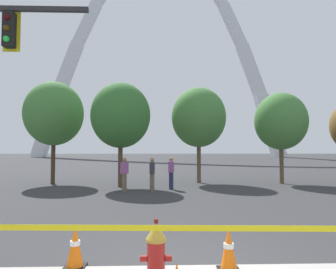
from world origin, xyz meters
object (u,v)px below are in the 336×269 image
Objects in this scene: fire_hydrant at (156,255)px; pedestrian_walking_left at (124,174)px; traffic_cone_curb_edge at (75,246)px; pedestrian_standing_center at (152,174)px; pedestrian_walking_right at (171,173)px; monument_arch at (160,61)px; traffic_cone_mid_sidewalk at (229,249)px.

pedestrian_walking_left is at bearing 98.92° from fire_hydrant.
pedestrian_standing_center is (1.12, 9.24, 0.46)m from traffic_cone_curb_edge.
pedestrian_walking_right is (0.67, 10.78, 0.35)m from fire_hydrant.
fire_hydrant is at bearing -88.50° from pedestrian_standing_center.
pedestrian_standing_center is at bearing 0.10° from pedestrian_walking_left.
pedestrian_walking_right is (2.06, 9.98, 0.46)m from traffic_cone_curb_edge.
monument_arch is at bearing 90.16° from pedestrian_walking_right.
pedestrian_walking_right is (0.16, -58.62, -22.80)m from monument_arch.
traffic_cone_curb_edge is (-1.38, 0.79, -0.11)m from fire_hydrant.
monument_arch is (1.89, 68.60, 23.26)m from traffic_cone_curb_edge.
traffic_cone_curb_edge is at bearing 150.14° from fire_hydrant.
pedestrian_walking_left is 2.37m from pedestrian_walking_right.
traffic_cone_mid_sidewalk is at bearing -81.23° from pedestrian_standing_center.
fire_hydrant is 10.16m from pedestrian_walking_left.
fire_hydrant is 1.36× the size of traffic_cone_mid_sidewalk.
pedestrian_standing_center reaches higher than traffic_cone_mid_sidewalk.
traffic_cone_mid_sidewalk is 1.00× the size of traffic_cone_curb_edge.
traffic_cone_mid_sidewalk and traffic_cone_curb_edge have the same top height.
pedestrian_walking_left is 1.31m from pedestrian_standing_center.
monument_arch is 63.60m from pedestrian_standing_center.
pedestrian_standing_center reaches higher than fire_hydrant.
pedestrian_walking_right is (-0.52, 10.21, 0.46)m from traffic_cone_mid_sidewalk.
monument_arch is at bearing 89.26° from pedestrian_standing_center.
pedestrian_walking_left reaches higher than traffic_cone_mid_sidewalk.
pedestrian_standing_center is at bearing 83.07° from traffic_cone_curb_edge.
fire_hydrant is 10.04m from pedestrian_standing_center.
traffic_cone_mid_sidewalk is 0.46× the size of pedestrian_standing_center.
pedestrian_walking_right reaches higher than traffic_cone_mid_sidewalk.
pedestrian_walking_left reaches higher than traffic_cone_curb_edge.
monument_arch is 62.90m from pedestrian_walking_right.
traffic_cone_mid_sidewalk is (1.20, 0.57, -0.11)m from fire_hydrant.
pedestrian_walking_right is at bearing 38.39° from pedestrian_standing_center.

